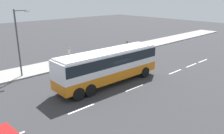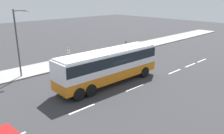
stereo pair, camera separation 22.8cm
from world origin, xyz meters
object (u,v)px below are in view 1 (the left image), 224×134
(pedestrian_near_curb, at_px, (127,45))
(pedestrian_at_crossing, at_px, (69,53))
(street_lamp, at_px, (19,39))
(coach_bus, at_px, (109,63))

(pedestrian_near_curb, xyz_separation_m, pedestrian_at_crossing, (-9.13, 1.54, 0.06))
(pedestrian_near_curb, bearing_deg, street_lamp, 80.08)
(pedestrian_near_curb, bearing_deg, pedestrian_at_crossing, 70.59)
(coach_bus, bearing_deg, pedestrian_at_crossing, 82.16)
(coach_bus, relative_size, pedestrian_at_crossing, 6.30)
(pedestrian_at_crossing, bearing_deg, street_lamp, -18.78)
(coach_bus, bearing_deg, street_lamp, 125.91)
(pedestrian_near_curb, distance_m, street_lamp, 16.16)
(coach_bus, distance_m, pedestrian_at_crossing, 9.31)
(street_lamp, bearing_deg, pedestrian_near_curb, -0.08)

